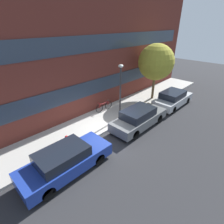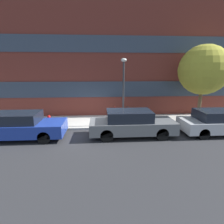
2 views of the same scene
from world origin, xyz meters
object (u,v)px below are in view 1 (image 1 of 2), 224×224
street_tree (156,62)px  lamp_post (120,86)px  parked_car_blue (66,161)px  parked_car_grey (139,118)px  parked_car_silver (173,99)px  fire_hydrant (67,141)px  bicycle (104,106)px

street_tree → lamp_post: 5.06m
parked_car_blue → street_tree: 10.90m
parked_car_blue → parked_car_grey: (5.64, 0.00, 0.01)m
parked_car_silver → fire_hydrant: parked_car_silver is taller
parked_car_blue → fire_hydrant: (1.02, 1.53, -0.21)m
parked_car_grey → parked_car_silver: 4.73m
lamp_post → parked_car_silver: bearing=-16.9°
parked_car_grey → bicycle: size_ratio=2.73×
parked_car_grey → bicycle: parked_car_grey is taller
parked_car_blue → fire_hydrant: 1.86m
parked_car_silver → fire_hydrant: 9.47m
parked_car_blue → street_tree: street_tree is taller
parked_car_silver → street_tree: (0.01, 1.98, 2.72)m
parked_car_silver → street_tree: size_ratio=0.85×
parked_car_silver → lamp_post: (-4.97, 1.51, 1.94)m
parked_car_blue → bicycle: parked_car_blue is taller
bicycle → parked_car_silver: bearing=149.2°
fire_hydrant → lamp_post: (4.38, -0.03, 2.12)m
parked_car_grey → fire_hydrant: size_ratio=6.57×
parked_car_grey → street_tree: street_tree is taller
street_tree → lamp_post: bearing=-174.6°
bicycle → parked_car_grey: bearing=95.5°
parked_car_silver → bicycle: (-4.87, 3.26, -0.13)m
fire_hydrant → bicycle: bearing=21.1°
parked_car_blue → street_tree: bearing=10.8°
parked_car_blue → street_tree: (10.38, 1.98, 2.70)m
fire_hydrant → street_tree: 9.80m
parked_car_silver → bicycle: bearing=146.2°
parked_car_blue → lamp_post: size_ratio=1.12×
parked_car_blue → parked_car_silver: (10.37, 0.00, -0.02)m
parked_car_blue → parked_car_grey: bearing=0.0°
fire_hydrant → bicycle: bicycle is taller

